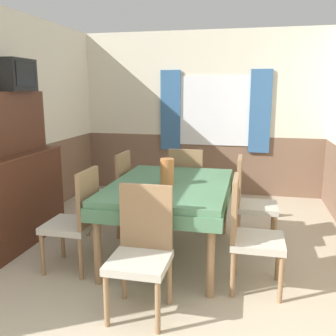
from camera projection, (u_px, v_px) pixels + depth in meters
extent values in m
cube|color=silver|center=(201.00, 84.00, 5.97)|extent=(4.27, 0.05, 1.65)
cube|color=brown|center=(200.00, 164.00, 6.24)|extent=(4.27, 0.05, 0.95)
cube|color=white|center=(214.00, 111.00, 5.98)|extent=(1.23, 0.01, 1.10)
cube|color=#386699|center=(170.00, 111.00, 6.11)|extent=(0.33, 0.03, 1.29)
cube|color=#386699|center=(260.00, 112.00, 5.80)|extent=(0.33, 0.03, 1.29)
cube|color=brown|center=(9.00, 194.00, 4.44)|extent=(0.05, 5.00, 0.95)
cube|color=#4C7A56|center=(170.00, 186.00, 3.74)|extent=(1.15, 1.58, 0.06)
cube|color=#4C7A56|center=(170.00, 194.00, 3.76)|extent=(1.18, 1.61, 0.12)
cylinder|color=#93704C|center=(97.00, 246.00, 3.25)|extent=(0.07, 0.07, 0.71)
cylinder|color=#93704C|center=(211.00, 256.00, 3.04)|extent=(0.07, 0.07, 0.71)
cylinder|color=#93704C|center=(143.00, 200.00, 4.61)|extent=(0.07, 0.07, 0.71)
cylinder|color=#93704C|center=(224.00, 205.00, 4.39)|extent=(0.07, 0.07, 0.71)
cylinder|color=#93704C|center=(158.00, 307.00, 2.60)|extent=(0.04, 0.04, 0.40)
cylinder|color=#93704C|center=(106.00, 301.00, 2.68)|extent=(0.04, 0.04, 0.40)
cylinder|color=#93704C|center=(169.00, 281.00, 2.96)|extent=(0.04, 0.04, 0.40)
cylinder|color=#93704C|center=(124.00, 276.00, 3.04)|extent=(0.04, 0.04, 0.40)
cube|color=#B7B2A3|center=(139.00, 262.00, 2.77)|extent=(0.44, 0.44, 0.06)
cube|color=#93704C|center=(146.00, 217.00, 2.91)|extent=(0.42, 0.04, 0.51)
cylinder|color=#93704C|center=(42.00, 255.00, 3.43)|extent=(0.04, 0.04, 0.40)
cylinder|color=#93704C|center=(63.00, 239.00, 3.80)|extent=(0.04, 0.04, 0.40)
cylinder|color=#93704C|center=(81.00, 259.00, 3.35)|extent=(0.04, 0.04, 0.40)
cylinder|color=#93704C|center=(98.00, 242.00, 3.72)|extent=(0.04, 0.04, 0.40)
cube|color=#B7B2A3|center=(70.00, 225.00, 3.53)|extent=(0.44, 0.44, 0.06)
cube|color=#93704C|center=(88.00, 197.00, 3.43)|extent=(0.04, 0.42, 0.51)
cylinder|color=#93704C|center=(273.00, 222.00, 4.27)|extent=(0.04, 0.04, 0.40)
cylinder|color=#93704C|center=(274.00, 235.00, 3.91)|extent=(0.04, 0.04, 0.40)
cylinder|color=#93704C|center=(239.00, 220.00, 4.36)|extent=(0.04, 0.04, 0.40)
cylinder|color=#93704C|center=(238.00, 232.00, 3.99)|extent=(0.04, 0.04, 0.40)
cube|color=#B7B2A3|center=(257.00, 207.00, 4.09)|extent=(0.44, 0.44, 0.06)
cube|color=#93704C|center=(239.00, 180.00, 4.07)|extent=(0.04, 0.42, 0.51)
cylinder|color=#93704C|center=(87.00, 220.00, 4.36)|extent=(0.04, 0.04, 0.40)
cylinder|color=#93704C|center=(100.00, 210.00, 4.73)|extent=(0.04, 0.04, 0.40)
cylinder|color=#93704C|center=(118.00, 222.00, 4.28)|extent=(0.04, 0.04, 0.40)
cylinder|color=#93704C|center=(129.00, 212.00, 4.64)|extent=(0.04, 0.04, 0.40)
cube|color=#B7B2A3|center=(108.00, 197.00, 4.46)|extent=(0.44, 0.44, 0.06)
cube|color=#93704C|center=(123.00, 174.00, 4.35)|extent=(0.04, 0.42, 0.51)
cylinder|color=#93704C|center=(278.00, 259.00, 3.35)|extent=(0.04, 0.04, 0.40)
cylinder|color=#93704C|center=(281.00, 280.00, 2.98)|extent=(0.04, 0.04, 0.40)
cylinder|color=#93704C|center=(235.00, 255.00, 3.43)|extent=(0.04, 0.04, 0.40)
cylinder|color=#93704C|center=(233.00, 275.00, 3.06)|extent=(0.04, 0.04, 0.40)
cube|color=#B7B2A3|center=(258.00, 241.00, 3.16)|extent=(0.44, 0.44, 0.06)
cube|color=#93704C|center=(235.00, 207.00, 3.14)|extent=(0.04, 0.42, 0.51)
cylinder|color=#93704C|center=(176.00, 201.00, 5.11)|extent=(0.04, 0.04, 0.40)
cylinder|color=#93704C|center=(204.00, 202.00, 5.03)|extent=(0.04, 0.04, 0.40)
cylinder|color=#93704C|center=(170.00, 209.00, 4.75)|extent=(0.04, 0.04, 0.40)
cylinder|color=#93704C|center=(200.00, 211.00, 4.66)|extent=(0.04, 0.04, 0.40)
cube|color=#B7B2A3|center=(188.00, 189.00, 4.84)|extent=(0.44, 0.44, 0.06)
cube|color=#93704C|center=(185.00, 170.00, 4.59)|extent=(0.42, 0.04, 0.51)
cube|color=#4C2819|center=(15.00, 199.00, 4.12)|extent=(0.44, 1.32, 1.01)
cube|color=brown|center=(11.00, 155.00, 4.02)|extent=(0.46, 1.34, 0.02)
cube|color=#4C2819|center=(4.00, 123.00, 3.96)|extent=(0.24, 1.19, 0.66)
cube|color=black|center=(14.00, 75.00, 4.00)|extent=(0.28, 0.44, 0.34)
cube|color=black|center=(26.00, 74.00, 3.97)|extent=(0.01, 0.36, 0.26)
cylinder|color=#B26B38|center=(167.00, 172.00, 3.64)|extent=(0.13, 0.13, 0.26)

